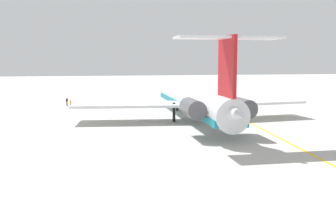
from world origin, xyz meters
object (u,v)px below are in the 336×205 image
ground_crew_near_nose (71,103)px  ground_crew_near_tail (67,101)px  safety_cone_wingtip (248,101)px  safety_cone_nose (218,102)px  main_jetliner (194,100)px

ground_crew_near_nose → ground_crew_near_tail: size_ratio=0.91×
safety_cone_wingtip → ground_crew_near_nose: bearing=96.6°
ground_crew_near_nose → safety_cone_nose: bearing=-35.0°
ground_crew_near_tail → safety_cone_nose: ground_crew_near_tail is taller
main_jetliner → ground_crew_near_nose: (20.67, 20.84, -2.42)m
ground_crew_near_tail → safety_cone_wingtip: 40.91m
ground_crew_near_tail → safety_cone_wingtip: size_ratio=3.33×
ground_crew_near_nose → ground_crew_near_tail: ground_crew_near_tail is taller
ground_crew_near_nose → safety_cone_wingtip: ground_crew_near_nose is taller
safety_cone_nose → safety_cone_wingtip: size_ratio=1.00×
main_jetliner → ground_crew_near_nose: bearing=44.4°
ground_crew_near_tail → safety_cone_wingtip: (1.10, -40.88, -0.88)m
safety_cone_nose → safety_cone_wingtip: same height
main_jetliner → safety_cone_wingtip: 31.79m
main_jetliner → safety_cone_nose: (24.61, -11.59, -3.20)m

